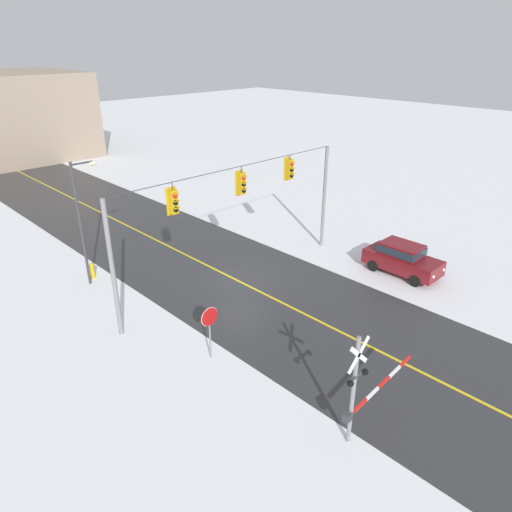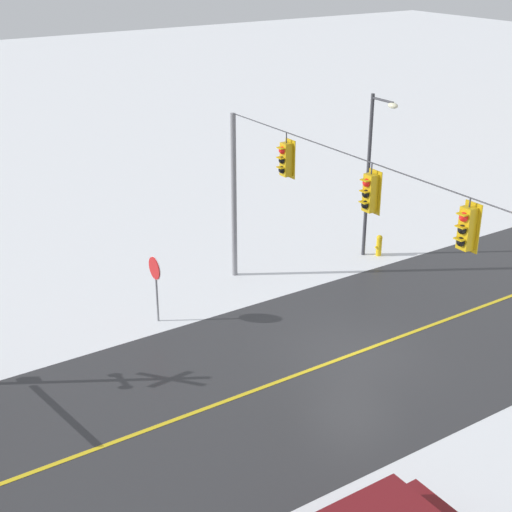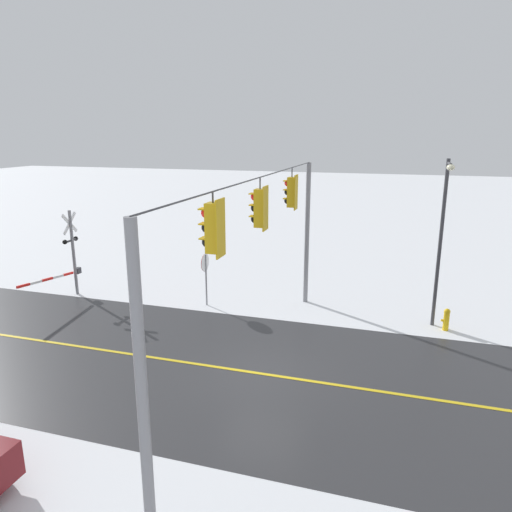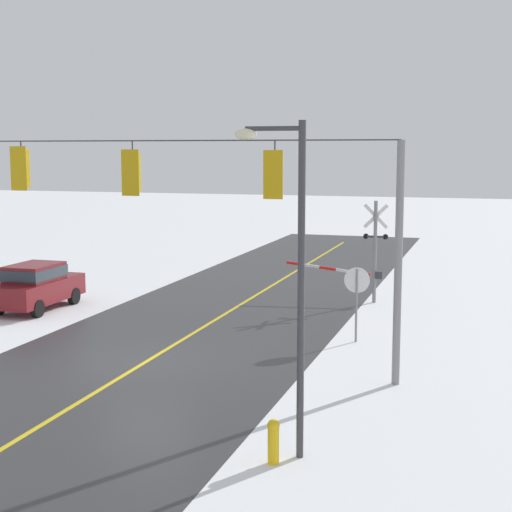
% 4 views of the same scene
% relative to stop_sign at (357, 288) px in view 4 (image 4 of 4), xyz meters
% --- Properties ---
extents(ground_plane, '(160.00, 160.00, 0.00)m').
position_rel_stop_sign_xyz_m(ground_plane, '(5.27, 4.12, -1.71)').
color(ground_plane, white).
extents(road_asphalt, '(9.00, 80.00, 0.01)m').
position_rel_stop_sign_xyz_m(road_asphalt, '(5.27, 10.12, -1.71)').
color(road_asphalt, '#303033').
rests_on(road_asphalt, ground).
extents(lane_centre_line, '(0.14, 72.00, 0.01)m').
position_rel_stop_sign_xyz_m(lane_centre_line, '(5.27, 10.12, -1.70)').
color(lane_centre_line, gold).
rests_on(lane_centre_line, ground).
extents(signal_span, '(14.20, 0.47, 6.22)m').
position_rel_stop_sign_xyz_m(signal_span, '(5.32, 4.10, 2.56)').
color(signal_span, gray).
rests_on(signal_span, ground).
extents(stop_sign, '(0.80, 0.09, 2.35)m').
position_rel_stop_sign_xyz_m(stop_sign, '(0.00, 0.00, 0.00)').
color(stop_sign, gray).
rests_on(stop_sign, ground).
extents(railroad_crossing, '(4.05, 0.31, 4.00)m').
position_rel_stop_sign_xyz_m(railroad_crossing, '(0.70, -6.46, 0.29)').
color(railroad_crossing, gray).
rests_on(railroad_crossing, ground).
extents(parked_car_maroon, '(1.82, 4.20, 1.74)m').
position_rel_stop_sign_xyz_m(parked_car_maroon, '(12.31, -1.38, -0.76)').
color(parked_car_maroon, maroon).
rests_on(parked_car_maroon, ground).
extents(streetlamp_near, '(1.39, 0.28, 6.50)m').
position_rel_stop_sign_xyz_m(streetlamp_near, '(-0.32, 9.48, 2.20)').
color(streetlamp_near, '#38383D').
rests_on(streetlamp_near, ground).
extents(fire_hydrant, '(0.24, 0.31, 0.88)m').
position_rel_stop_sign_xyz_m(fire_hydrant, '(-0.13, 9.94, -1.25)').
color(fire_hydrant, gold).
rests_on(fire_hydrant, ground).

